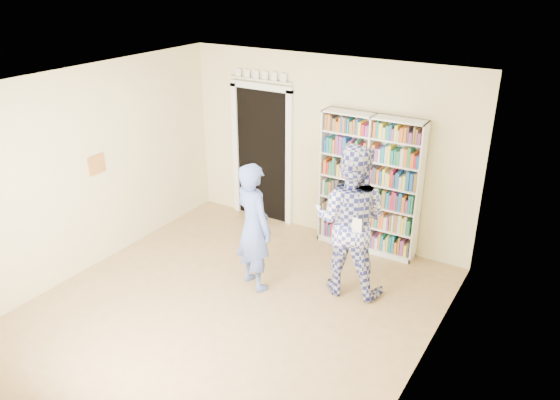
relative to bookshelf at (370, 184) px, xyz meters
The scene contains 11 objects.
floor 2.67m from the bookshelf, 108.32° to the right, with size 5.00×5.00×0.00m, color #967348.
ceiling 2.99m from the bookshelf, 108.32° to the right, with size 5.00×5.00×0.00m, color white.
wall_back 0.86m from the bookshelf, 168.65° to the left, with size 4.50×4.50×0.00m, color beige.
wall_left 3.84m from the bookshelf, 142.24° to the right, with size 5.00×5.00×0.00m, color beige.
wall_right 2.79m from the bookshelf, 57.84° to the right, with size 5.00×5.00×0.00m, color beige.
bookshelf is the anchor object (origin of this frame).
doorway 1.89m from the bookshelf, behind, with size 1.10×0.08×2.43m.
wall_art 3.71m from the bookshelf, 144.50° to the right, with size 0.03×0.25×0.25m, color brown.
man_blue 1.88m from the bookshelf, 116.62° to the right, with size 0.61×0.40×1.68m, color #4F67B1.
man_plaid 1.17m from the bookshelf, 78.73° to the right, with size 0.95×0.74×1.95m, color #2F3490.
paper_sheet 1.45m from the bookshelf, 74.70° to the right, with size 0.21×0.01×0.30m, color white.
Camera 1 is at (3.37, -4.35, 3.87)m, focal length 35.00 mm.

